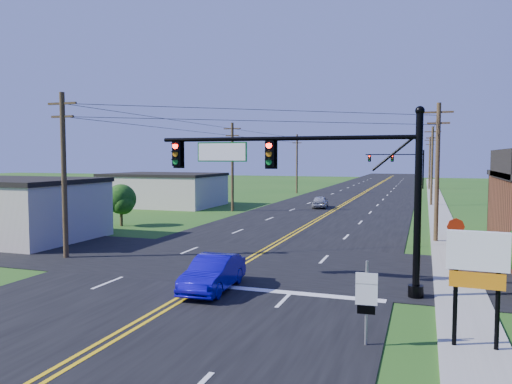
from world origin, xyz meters
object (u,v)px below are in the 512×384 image
(signal_mast_main, at_px, (305,176))
(stop_sign, at_px, (456,232))
(signal_mast_far, at_px, (398,163))
(route_sign, at_px, (366,297))
(blue_car, at_px, (213,274))

(signal_mast_main, xyz_separation_m, stop_sign, (6.23, 6.47, -2.97))
(signal_mast_far, bearing_deg, route_sign, -87.74)
(signal_mast_far, relative_size, route_sign, 4.35)
(blue_car, height_order, stop_sign, stop_sign)
(signal_mast_main, distance_m, route_sign, 7.33)
(signal_mast_main, xyz_separation_m, blue_car, (-3.49, -1.60, -4.04))
(blue_car, distance_m, route_sign, 7.87)
(signal_mast_main, height_order, stop_sign, signal_mast_main)
(signal_mast_main, xyz_separation_m, signal_mast_far, (0.10, 72.00, -0.20))
(signal_mast_main, height_order, signal_mast_far, same)
(signal_mast_main, height_order, blue_car, signal_mast_main)
(blue_car, distance_m, stop_sign, 12.68)
(signal_mast_main, bearing_deg, stop_sign, 46.08)
(blue_car, bearing_deg, signal_mast_far, 84.73)
(signal_mast_far, relative_size, stop_sign, 4.44)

